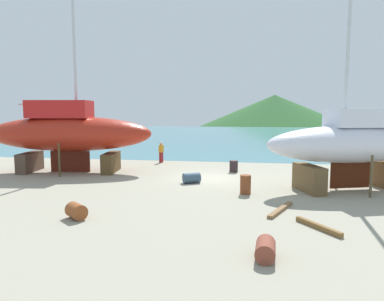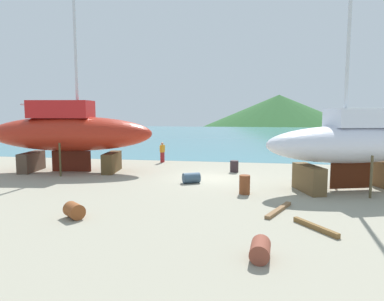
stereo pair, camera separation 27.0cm
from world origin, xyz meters
The scene contains 13 objects.
ground_plane centered at (0.00, -5.18, 0.00)m, with size 48.10×48.10×0.00m, color gray.
sea_water centered at (0.00, 37.89, 0.00)m, with size 161.41×62.10×0.01m, color teal.
headland_hill centered at (12.52, 124.78, 0.00)m, with size 99.23×99.23×20.93m, color #275627.
sailboat_small_center centered at (-9.51, 0.78, 2.61)m, with size 11.19×4.66×16.82m.
sailboat_large_starboard centered at (7.35, -1.99, 2.38)m, with size 9.42×5.56×13.77m.
worker centered at (-4.55, 5.87, 0.82)m, with size 0.32×0.48×1.58m.
barrel_tar_black centered at (2.06, -3.73, 0.46)m, with size 0.52×0.52×0.92m, color brown.
barrel_tipped_left centered at (-4.16, -8.75, 0.29)m, with size 0.59×0.59×0.78m, color brown.
barrel_tipped_center centered at (2.66, -11.31, 0.27)m, with size 0.54×0.54×0.95m, color brown.
barrel_by_slipway centered at (-0.94, -1.59, 0.29)m, with size 0.58×0.58×0.93m, color #395267.
barrel_ochre centered at (1.24, 2.38, 0.38)m, with size 0.55×0.55×0.76m, color #2C2024.
timber_plank_near centered at (4.56, -8.53, 0.09)m, with size 2.02×0.16×0.17m, color brown.
timber_short_skew centered at (3.48, -6.53, 0.06)m, with size 2.52×0.21×0.13m, color brown.
Camera 1 is at (2.13, -20.71, 4.02)m, focal length 32.91 mm.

